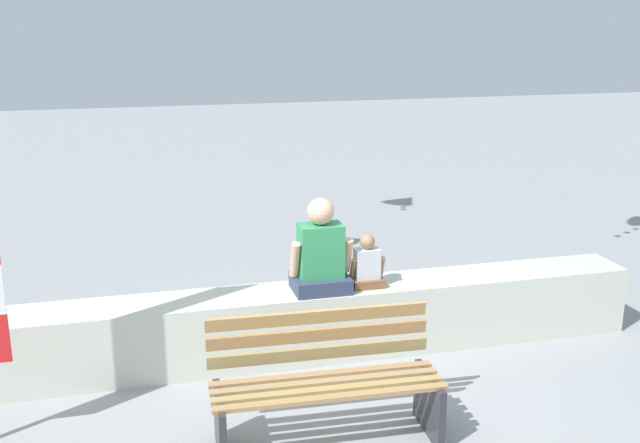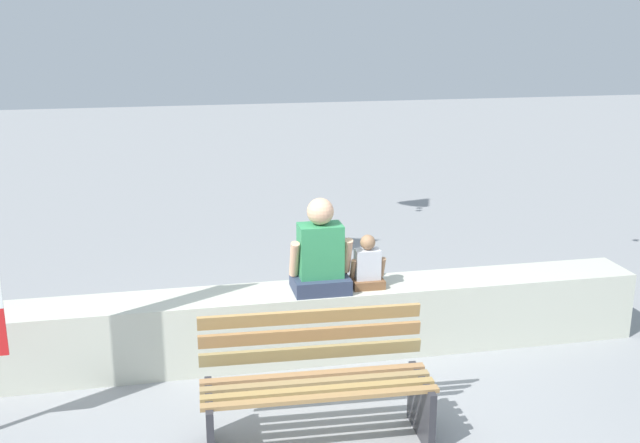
% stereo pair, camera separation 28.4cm
% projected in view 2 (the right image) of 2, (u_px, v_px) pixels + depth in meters
% --- Properties ---
extents(ground_plane, '(40.00, 40.00, 0.00)m').
position_uv_depth(ground_plane, '(327.00, 427.00, 5.47)').
color(ground_plane, gray).
extents(seawall_ledge, '(6.19, 0.52, 0.62)m').
position_uv_depth(seawall_ledge, '(297.00, 323.00, 6.52)').
color(seawall_ledge, beige).
rests_on(seawall_ledge, ground).
extents(park_bench, '(1.63, 0.68, 0.88)m').
position_uv_depth(park_bench, '(316.00, 385.00, 5.22)').
color(park_bench, '#9D7849').
rests_on(park_bench, ground).
extents(person_adult, '(0.53, 0.39, 0.81)m').
position_uv_depth(person_adult, '(320.00, 255.00, 6.34)').
color(person_adult, '#2F3A54').
rests_on(person_adult, seawall_ledge).
extents(person_child, '(0.31, 0.23, 0.47)m').
position_uv_depth(person_child, '(367.00, 267.00, 6.46)').
color(person_child, brown).
rests_on(person_child, seawall_ledge).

